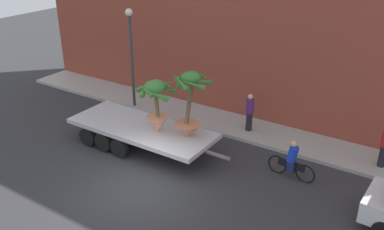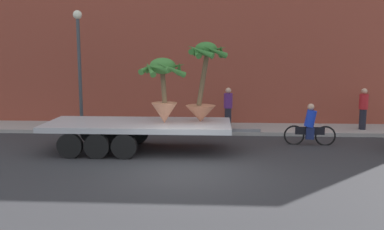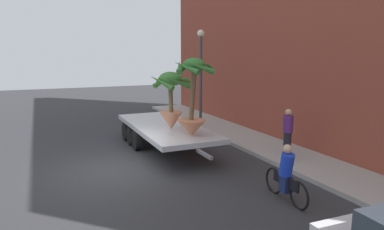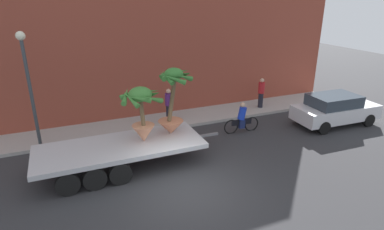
{
  "view_description": "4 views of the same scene",
  "coord_description": "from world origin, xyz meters",
  "px_view_note": "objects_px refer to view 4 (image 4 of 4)",
  "views": [
    {
      "loc": [
        8.38,
        -9.55,
        8.57
      ],
      "look_at": [
        0.01,
        3.33,
        1.54
      ],
      "focal_mm": 39.44,
      "sensor_mm": 36.0,
      "label": 1
    },
    {
      "loc": [
        0.8,
        -11.39,
        3.37
      ],
      "look_at": [
        0.02,
        2.44,
        1.23
      ],
      "focal_mm": 38.79,
      "sensor_mm": 36.0,
      "label": 2
    },
    {
      "loc": [
        11.04,
        -2.22,
        3.8
      ],
      "look_at": [
        0.75,
        2.38,
        1.79
      ],
      "focal_mm": 32.25,
      "sensor_mm": 36.0,
      "label": 3
    },
    {
      "loc": [
        -3.5,
        -8.78,
        6.3
      ],
      "look_at": [
        1.27,
        2.64,
        1.62
      ],
      "focal_mm": 30.01,
      "sensor_mm": 36.0,
      "label": 4
    }
  ],
  "objects_px": {
    "potted_palm_middle": "(172,103)",
    "street_lamp": "(28,76)",
    "parked_car": "(335,109)",
    "cyclist": "(242,119)",
    "potted_palm_rear": "(142,112)",
    "pedestrian_far_left": "(261,92)",
    "flatbed_trailer": "(114,151)",
    "pedestrian_near_gate": "(169,104)"
  },
  "relations": [
    {
      "from": "potted_palm_middle",
      "to": "street_lamp",
      "type": "distance_m",
      "value": 5.9
    },
    {
      "from": "potted_palm_middle",
      "to": "parked_car",
      "type": "relative_size",
      "value": 0.61
    },
    {
      "from": "parked_car",
      "to": "street_lamp",
      "type": "bearing_deg",
      "value": 168.79
    },
    {
      "from": "cyclist",
      "to": "parked_car",
      "type": "relative_size",
      "value": 0.42
    },
    {
      "from": "street_lamp",
      "to": "potted_palm_middle",
      "type": "bearing_deg",
      "value": -28.19
    },
    {
      "from": "potted_palm_rear",
      "to": "street_lamp",
      "type": "relative_size",
      "value": 0.45
    },
    {
      "from": "parked_car",
      "to": "potted_palm_rear",
      "type": "bearing_deg",
      "value": -178.26
    },
    {
      "from": "cyclist",
      "to": "parked_car",
      "type": "height_order",
      "value": "parked_car"
    },
    {
      "from": "potted_palm_middle",
      "to": "pedestrian_far_left",
      "type": "relative_size",
      "value": 1.57
    },
    {
      "from": "potted_palm_middle",
      "to": "cyclist",
      "type": "xyz_separation_m",
      "value": [
        3.83,
        0.95,
        -1.59
      ]
    },
    {
      "from": "flatbed_trailer",
      "to": "street_lamp",
      "type": "xyz_separation_m",
      "value": [
        -2.68,
        2.98,
        2.46
      ]
    },
    {
      "from": "flatbed_trailer",
      "to": "parked_car",
      "type": "bearing_deg",
      "value": 1.2
    },
    {
      "from": "potted_palm_rear",
      "to": "flatbed_trailer",
      "type": "bearing_deg",
      "value": 176.43
    },
    {
      "from": "potted_palm_rear",
      "to": "potted_palm_middle",
      "type": "height_order",
      "value": "potted_palm_middle"
    },
    {
      "from": "pedestrian_far_left",
      "to": "street_lamp",
      "type": "bearing_deg",
      "value": -177.12
    },
    {
      "from": "pedestrian_near_gate",
      "to": "street_lamp",
      "type": "height_order",
      "value": "street_lamp"
    },
    {
      "from": "pedestrian_far_left",
      "to": "pedestrian_near_gate",
      "type": "bearing_deg",
      "value": 179.8
    },
    {
      "from": "potted_palm_rear",
      "to": "pedestrian_far_left",
      "type": "xyz_separation_m",
      "value": [
        7.82,
        3.63,
        -1.16
      ]
    },
    {
      "from": "cyclist",
      "to": "parked_car",
      "type": "xyz_separation_m",
      "value": [
        4.88,
        -0.95,
        0.16
      ]
    },
    {
      "from": "flatbed_trailer",
      "to": "pedestrian_far_left",
      "type": "height_order",
      "value": "pedestrian_far_left"
    },
    {
      "from": "potted_palm_rear",
      "to": "pedestrian_far_left",
      "type": "bearing_deg",
      "value": 24.92
    },
    {
      "from": "pedestrian_near_gate",
      "to": "potted_palm_middle",
      "type": "bearing_deg",
      "value": -105.84
    },
    {
      "from": "cyclist",
      "to": "pedestrian_far_left",
      "type": "bearing_deg",
      "value": 41.58
    },
    {
      "from": "flatbed_trailer",
      "to": "parked_car",
      "type": "height_order",
      "value": "parked_car"
    },
    {
      "from": "flatbed_trailer",
      "to": "street_lamp",
      "type": "bearing_deg",
      "value": 132.02
    },
    {
      "from": "potted_palm_middle",
      "to": "pedestrian_near_gate",
      "type": "distance_m",
      "value": 3.69
    },
    {
      "from": "flatbed_trailer",
      "to": "pedestrian_far_left",
      "type": "distance_m",
      "value": 9.64
    },
    {
      "from": "potted_palm_middle",
      "to": "parked_car",
      "type": "bearing_deg",
      "value": 0.03
    },
    {
      "from": "flatbed_trailer",
      "to": "parked_car",
      "type": "distance_m",
      "value": 11.16
    },
    {
      "from": "pedestrian_near_gate",
      "to": "potted_palm_rear",
      "type": "bearing_deg",
      "value": -121.75
    },
    {
      "from": "potted_palm_middle",
      "to": "parked_car",
      "type": "distance_m",
      "value": 8.83
    },
    {
      "from": "parked_car",
      "to": "street_lamp",
      "type": "xyz_separation_m",
      "value": [
        -13.84,
        2.74,
        2.4
      ]
    },
    {
      "from": "parked_car",
      "to": "flatbed_trailer",
      "type": "bearing_deg",
      "value": -178.8
    },
    {
      "from": "flatbed_trailer",
      "to": "pedestrian_near_gate",
      "type": "relative_size",
      "value": 4.23
    },
    {
      "from": "pedestrian_near_gate",
      "to": "parked_car",
      "type": "bearing_deg",
      "value": -23.33
    },
    {
      "from": "flatbed_trailer",
      "to": "pedestrian_far_left",
      "type": "relative_size",
      "value": 4.23
    },
    {
      "from": "flatbed_trailer",
      "to": "potted_palm_rear",
      "type": "height_order",
      "value": "potted_palm_rear"
    },
    {
      "from": "street_lamp",
      "to": "potted_palm_rear",
      "type": "bearing_deg",
      "value": -38.6
    },
    {
      "from": "cyclist",
      "to": "street_lamp",
      "type": "xyz_separation_m",
      "value": [
        -8.95,
        1.79,
        2.56
      ]
    },
    {
      "from": "cyclist",
      "to": "pedestrian_far_left",
      "type": "height_order",
      "value": "pedestrian_far_left"
    },
    {
      "from": "potted_palm_rear",
      "to": "pedestrian_far_left",
      "type": "distance_m",
      "value": 8.7
    },
    {
      "from": "potted_palm_rear",
      "to": "cyclist",
      "type": "height_order",
      "value": "potted_palm_rear"
    }
  ]
}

